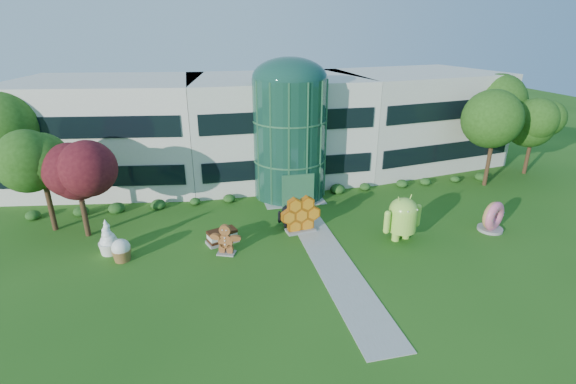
{
  "coord_description": "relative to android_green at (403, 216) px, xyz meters",
  "views": [
    {
      "loc": [
        -7.71,
        -20.94,
        13.63
      ],
      "look_at": [
        -1.5,
        6.0,
        2.6
      ],
      "focal_mm": 26.0,
      "sensor_mm": 36.0,
      "label": 1
    }
  ],
  "objects": [
    {
      "name": "trees_backdrop",
      "position": [
        -5.55,
        10.88,
        2.43
      ],
      "size": [
        52.0,
        8.0,
        8.4
      ],
      "primitive_type": null,
      "color": "#204711",
      "rests_on": "ground"
    },
    {
      "name": "walkway",
      "position": [
        -5.55,
        -0.12,
        -1.75
      ],
      "size": [
        2.4,
        20.0,
        0.04
      ],
      "primitive_type": "cube",
      "color": "#9E9E93",
      "rests_on": "ground"
    },
    {
      "name": "ice_cream_sandwich",
      "position": [
        -11.98,
        2.24,
        -1.3
      ],
      "size": [
        2.32,
        1.67,
        0.93
      ],
      "primitive_type": null,
      "rotation": [
        0.0,
        0.0,
        0.34
      ],
      "color": "black",
      "rests_on": "ground"
    },
    {
      "name": "android_black",
      "position": [
        -7.05,
        3.67,
        -0.8
      ],
      "size": [
        1.84,
        1.35,
        1.94
      ],
      "primitive_type": null,
      "rotation": [
        0.0,
        0.0,
        0.12
      ],
      "color": "black",
      "rests_on": "ground"
    },
    {
      "name": "gingerbread",
      "position": [
        -11.86,
        0.69,
        -0.73
      ],
      "size": [
        2.41,
        1.66,
        2.08
      ],
      "primitive_type": null,
      "rotation": [
        0.0,
        0.0,
        -0.39
      ],
      "color": "brown",
      "rests_on": "ground"
    },
    {
      "name": "building",
      "position": [
        -5.55,
        15.88,
        2.88
      ],
      "size": [
        46.0,
        15.0,
        9.3
      ],
      "primitive_type": null,
      "color": "beige",
      "rests_on": "ground"
    },
    {
      "name": "froyo",
      "position": [
        -19.15,
        2.45,
        -0.59
      ],
      "size": [
        1.81,
        1.81,
        2.35
      ],
      "primitive_type": null,
      "rotation": [
        0.0,
        0.0,
        0.42
      ],
      "color": "white",
      "rests_on": "ground"
    },
    {
      "name": "tree_red",
      "position": [
        -21.05,
        5.38,
        1.23
      ],
      "size": [
        4.0,
        4.0,
        6.0
      ],
      "primitive_type": null,
      "color": "#3F0C14",
      "rests_on": "ground"
    },
    {
      "name": "atrium",
      "position": [
        -5.55,
        9.88,
        3.13
      ],
      "size": [
        6.0,
        6.0,
        9.8
      ],
      "primitive_type": "cylinder",
      "color": "#194738",
      "rests_on": "ground"
    },
    {
      "name": "donut",
      "position": [
        6.87,
        -0.24,
        -0.65
      ],
      "size": [
        2.39,
        1.85,
        2.24
      ],
      "primitive_type": null,
      "rotation": [
        0.0,
        0.0,
        0.44
      ],
      "color": "#DD5473",
      "rests_on": "ground"
    },
    {
      "name": "honeycomb",
      "position": [
        -6.42,
        2.65,
        -0.57
      ],
      "size": [
        3.16,
        1.48,
        2.39
      ],
      "primitive_type": null,
      "rotation": [
        0.0,
        0.0,
        0.13
      ],
      "color": "orange",
      "rests_on": "ground"
    },
    {
      "name": "ground",
      "position": [
        -5.55,
        -2.12,
        -1.77
      ],
      "size": [
        140.0,
        140.0,
        0.0
      ],
      "primitive_type": "plane",
      "color": "#215114",
      "rests_on": "ground"
    },
    {
      "name": "android_green",
      "position": [
        0.0,
        0.0,
        0.0
      ],
      "size": [
        3.47,
        2.66,
        3.54
      ],
      "primitive_type": null,
      "rotation": [
        0.0,
        0.0,
        0.2
      ],
      "color": "#9FDE47",
      "rests_on": "ground"
    },
    {
      "name": "cupcake",
      "position": [
        -18.26,
        1.32,
        -1.04
      ],
      "size": [
        1.22,
        1.22,
        1.46
      ],
      "primitive_type": null,
      "rotation": [
        0.0,
        0.0,
        -0.0
      ],
      "color": "white",
      "rests_on": "ground"
    }
  ]
}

